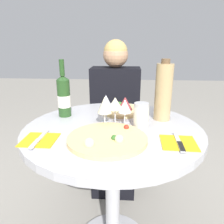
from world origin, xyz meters
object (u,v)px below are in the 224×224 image
at_px(pizza_large, 107,139).
at_px(chair_behind_diner, 116,129).
at_px(wine_bottle, 64,96).
at_px(dining_table, 113,152).
at_px(tall_carafe, 163,92).
at_px(seated_diner, 115,124).

bearing_deg(pizza_large, chair_behind_diner, 90.67).
distance_m(chair_behind_diner, wine_bottle, 0.82).
relative_size(dining_table, chair_behind_diner, 1.03).
relative_size(wine_bottle, tall_carafe, 0.98).
xyz_separation_m(dining_table, wine_bottle, (-0.29, 0.16, 0.27)).
distance_m(dining_table, chair_behind_diner, 0.80).
height_order(seated_diner, wine_bottle, seated_diner).
xyz_separation_m(wine_bottle, tall_carafe, (0.56, -0.02, 0.04)).
height_order(dining_table, tall_carafe, tall_carafe).
height_order(dining_table, chair_behind_diner, chair_behind_diner).
relative_size(dining_table, seated_diner, 0.75).
height_order(dining_table, pizza_large, pizza_large).
height_order(chair_behind_diner, pizza_large, chair_behind_diner).
distance_m(wine_bottle, tall_carafe, 0.56).
xyz_separation_m(pizza_large, tall_carafe, (0.28, 0.31, 0.15)).
xyz_separation_m(chair_behind_diner, wine_bottle, (-0.27, -0.62, 0.45)).
distance_m(chair_behind_diner, pizza_large, 1.01).
bearing_deg(tall_carafe, pizza_large, -132.70).
bearing_deg(chair_behind_diner, seated_diner, 90.00).
bearing_deg(pizza_large, dining_table, 85.40).
bearing_deg(dining_table, tall_carafe, 27.00).
xyz_separation_m(dining_table, seated_diner, (-0.02, 0.64, -0.09)).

